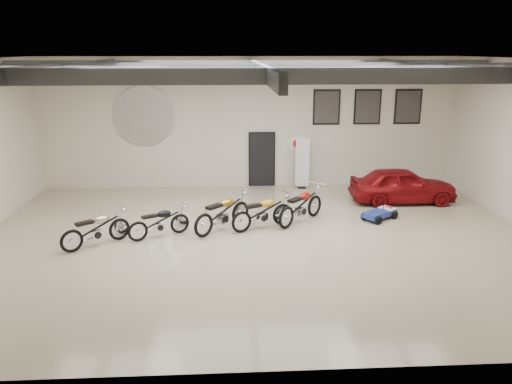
{
  "coord_description": "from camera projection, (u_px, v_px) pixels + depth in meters",
  "views": [
    {
      "loc": [
        -0.82,
        -13.24,
        5.24
      ],
      "look_at": [
        0.0,
        1.2,
        1.1
      ],
      "focal_mm": 35.0,
      "sensor_mm": 36.0,
      "label": 1
    }
  ],
  "objects": [
    {
      "name": "logo_plaque",
      "position": [
        144.0,
        116.0,
        18.92
      ],
      "size": [
        2.3,
        0.06,
        1.16
      ],
      "primitive_type": null,
      "color": "silver",
      "rests_on": "back_wall"
    },
    {
      "name": "banner_stand",
      "position": [
        302.0,
        164.0,
        19.32
      ],
      "size": [
        0.55,
        0.26,
        1.96
      ],
      "primitive_type": null,
      "rotation": [
        0.0,
        0.0,
        -0.1
      ],
      "color": "white",
      "rests_on": "floor"
    },
    {
      "name": "back_wall",
      "position": [
        249.0,
        123.0,
        19.27
      ],
      "size": [
        16.0,
        0.02,
        5.0
      ],
      "primitive_type": "cube",
      "color": "beige",
      "rests_on": "floor"
    },
    {
      "name": "motorcycle_black",
      "position": [
        159.0,
        222.0,
        14.34
      ],
      "size": [
        1.87,
        1.37,
        0.95
      ],
      "primitive_type": null,
      "rotation": [
        0.0,
        0.0,
        0.5
      ],
      "color": "silver",
      "rests_on": "floor"
    },
    {
      "name": "motorcycle_yellow",
      "position": [
        262.0,
        212.0,
        15.03
      ],
      "size": [
        2.11,
        1.51,
        1.07
      ],
      "primitive_type": null,
      "rotation": [
        0.0,
        0.0,
        0.48
      ],
      "color": "silver",
      "rests_on": "floor"
    },
    {
      "name": "motorcycle_silver",
      "position": [
        96.0,
        228.0,
        13.69
      ],
      "size": [
        1.93,
        1.71,
        1.03
      ],
      "primitive_type": null,
      "rotation": [
        0.0,
        0.0,
        0.67
      ],
      "color": "silver",
      "rests_on": "floor"
    },
    {
      "name": "vintage_car",
      "position": [
        403.0,
        185.0,
        17.64
      ],
      "size": [
        1.51,
        3.69,
        1.25
      ],
      "primitive_type": "imported",
      "rotation": [
        0.0,
        0.0,
        1.56
      ],
      "color": "maroon",
      "rests_on": "floor"
    },
    {
      "name": "motorcycle_red",
      "position": [
        301.0,
        205.0,
        15.56
      ],
      "size": [
        1.99,
        2.04,
        1.13
      ],
      "primitive_type": null,
      "rotation": [
        0.0,
        0.0,
        0.81
      ],
      "color": "silver",
      "rests_on": "floor"
    },
    {
      "name": "poster_mid",
      "position": [
        367.0,
        107.0,
        19.31
      ],
      "size": [
        1.05,
        0.08,
        1.35
      ],
      "primitive_type": null,
      "color": "black",
      "rests_on": "back_wall"
    },
    {
      "name": "ceiling_beams",
      "position": [
        259.0,
        69.0,
        12.89
      ],
      "size": [
        15.8,
        11.8,
        0.32
      ],
      "primitive_type": null,
      "color": "#4F5156",
      "rests_on": "ceiling"
    },
    {
      "name": "oil_sign",
      "position": [
        297.0,
        143.0,
        19.54
      ],
      "size": [
        0.72,
        0.1,
        0.72
      ],
      "primitive_type": null,
      "color": "white",
      "rests_on": "back_wall"
    },
    {
      "name": "poster_left",
      "position": [
        327.0,
        107.0,
        19.23
      ],
      "size": [
        1.05,
        0.08,
        1.35
      ],
      "primitive_type": null,
      "color": "black",
      "rests_on": "back_wall"
    },
    {
      "name": "go_kart",
      "position": [
        382.0,
        211.0,
        15.99
      ],
      "size": [
        1.57,
        1.4,
        0.53
      ],
      "primitive_type": null,
      "rotation": [
        0.0,
        0.0,
        0.64
      ],
      "color": "navy",
      "rests_on": "floor"
    },
    {
      "name": "motorcycle_gold",
      "position": [
        223.0,
        212.0,
        14.87
      ],
      "size": [
        2.04,
        2.06,
        1.15
      ],
      "primitive_type": null,
      "rotation": [
        0.0,
        0.0,
        0.79
      ],
      "color": "silver",
      "rests_on": "floor"
    },
    {
      "name": "poster_right",
      "position": [
        408.0,
        107.0,
        19.4
      ],
      "size": [
        1.05,
        0.08,
        1.35
      ],
      "primitive_type": null,
      "color": "black",
      "rests_on": "back_wall"
    },
    {
      "name": "door",
      "position": [
        262.0,
        160.0,
        19.65
      ],
      "size": [
        0.92,
        0.08,
        2.1
      ],
      "primitive_type": "cube",
      "color": "black",
      "rests_on": "back_wall"
    },
    {
      "name": "floor",
      "position": [
        258.0,
        241.0,
        14.2
      ],
      "size": [
        16.0,
        12.0,
        0.01
      ],
      "primitive_type": "cube",
      "color": "tan",
      "rests_on": "ground"
    },
    {
      "name": "ceiling",
      "position": [
        259.0,
        59.0,
        12.82
      ],
      "size": [
        16.0,
        12.0,
        0.01
      ],
      "primitive_type": "cube",
      "color": "slate",
      "rests_on": "back_wall"
    }
  ]
}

